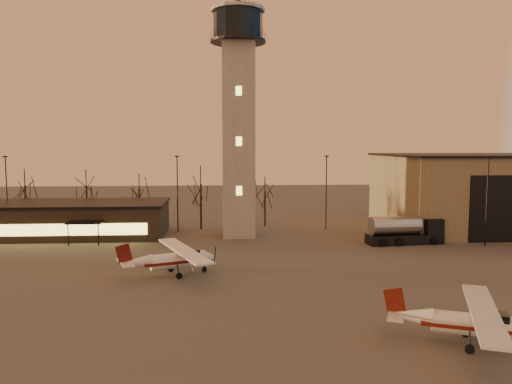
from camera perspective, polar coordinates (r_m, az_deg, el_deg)
ground at (r=34.49m, az=-0.32°, el=-14.19°), size 220.00×220.00×0.00m
control_tower at (r=62.63m, az=-2.04°, el=9.77°), size 6.80×6.80×32.60m
hangar at (r=76.77m, az=25.84°, el=0.08°), size 30.60×20.60×10.30m
terminal at (r=68.10m, az=-20.91°, el=-2.89°), size 25.40×12.20×4.30m
light_poles at (r=63.77m, az=-1.58°, el=-0.13°), size 58.50×12.25×10.14m
tree_row at (r=72.75m, az=-13.09°, el=0.84°), size 37.20×9.20×8.80m
cessna_front at (r=32.33m, az=23.87°, el=-14.06°), size 8.95×10.84×3.07m
cessna_rear at (r=45.38m, az=-8.73°, el=-7.97°), size 9.50×11.54×3.26m
fuel_truck at (r=61.15m, az=16.59°, el=-4.48°), size 9.08×3.67×3.29m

